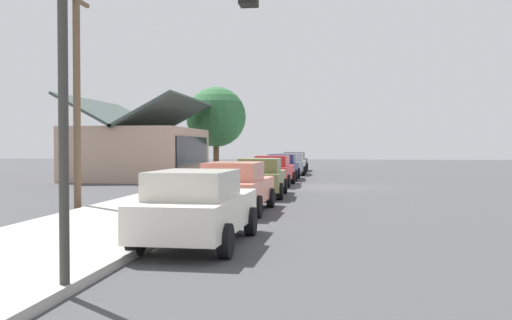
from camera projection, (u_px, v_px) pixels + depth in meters
name	position (u px, v px, depth m)	size (l,w,h in m)	color
ground_plane	(328.00, 187.00, 29.03)	(120.00, 120.00, 0.00)	#424244
sidewalk_curb	(221.00, 184.00, 29.75)	(60.00, 4.20, 0.16)	#A3A099
car_ivory	(198.00, 207.00, 11.88)	(4.53, 2.06, 1.59)	silver
car_coral	(236.00, 187.00, 17.84)	(4.66, 2.13, 1.59)	#EA8C75
car_olive	(261.00, 177.00, 23.39)	(4.83, 2.05, 1.59)	olive
car_cherry	(274.00, 170.00, 29.84)	(4.81, 2.09, 1.59)	red
car_navy	(282.00, 167.00, 35.24)	(4.67, 2.01, 1.59)	navy
car_silver	(292.00, 164.00, 41.26)	(4.48, 2.08, 1.59)	silver
car_charcoal	(295.00, 161.00, 47.35)	(4.91, 2.12, 1.59)	#2D3035
storefront_building	(141.00, 151.00, 36.32)	(10.42, 7.08, 5.16)	tan
shade_tree	(216.00, 117.00, 43.18)	(4.58, 4.58, 6.62)	brown
traffic_light_main	(136.00, 43.00, 7.67)	(0.37, 2.79, 5.20)	#383833
utility_pole_wooden	(77.00, 90.00, 18.60)	(1.80, 0.24, 7.50)	brown
fire_hydrant_red	(205.00, 192.00, 19.45)	(0.22, 0.22, 0.71)	red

